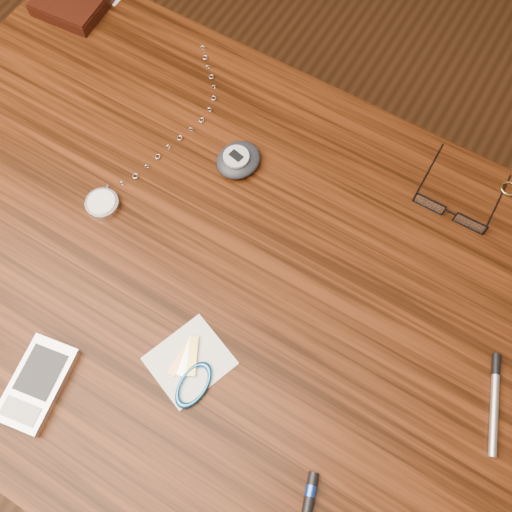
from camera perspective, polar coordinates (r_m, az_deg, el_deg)
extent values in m
plane|color=#472814|center=(1.48, -3.05, -11.73)|extent=(3.80, 3.80, 0.00)
cube|color=#3D1A09|center=(0.77, -5.71, -1.25)|extent=(1.00, 0.70, 0.03)
cylinder|color=#4C2814|center=(1.37, -13.29, 12.15)|extent=(0.05, 0.05, 0.71)
cylinder|color=#4C2814|center=(1.22, 22.38, -6.50)|extent=(0.05, 0.05, 0.71)
cube|color=black|center=(1.05, -17.98, 22.84)|extent=(0.11, 0.10, 0.02)
cube|color=black|center=(0.81, 16.97, 5.01)|extent=(0.04, 0.00, 0.02)
cube|color=white|center=(0.81, 16.97, 5.01)|extent=(0.04, 0.00, 0.02)
cylinder|color=black|center=(0.85, 16.84, 8.08)|extent=(0.00, 0.11, 0.00)
cube|color=black|center=(0.82, 20.61, 3.07)|extent=(0.04, 0.00, 0.02)
cube|color=white|center=(0.82, 20.61, 3.07)|extent=(0.04, 0.00, 0.02)
cylinder|color=black|center=(0.86, 22.95, 4.81)|extent=(0.00, 0.11, 0.00)
cube|color=black|center=(0.81, 18.87, 4.15)|extent=(0.01, 0.00, 0.00)
torus|color=tan|center=(0.88, 23.96, 6.19)|extent=(0.03, 0.03, 0.00)
cylinder|color=silver|center=(0.81, -15.11, 5.06)|extent=(0.05, 0.05, 0.01)
cylinder|color=silver|center=(0.81, -15.22, 5.27)|extent=(0.04, 0.04, 0.00)
cylinder|color=silver|center=(0.82, -14.66, 6.65)|extent=(0.01, 0.01, 0.01)
torus|color=silver|center=(0.83, -13.25, 7.08)|extent=(0.01, 0.01, 0.01)
torus|color=silver|center=(0.83, -11.98, 7.83)|extent=(0.01, 0.01, 0.00)
torus|color=silver|center=(0.83, -10.85, 8.78)|extent=(0.01, 0.01, 0.01)
torus|color=silver|center=(0.84, -9.81, 9.78)|extent=(0.01, 0.01, 0.00)
torus|color=silver|center=(0.85, -8.75, 10.74)|extent=(0.01, 0.01, 0.01)
torus|color=silver|center=(0.85, -7.64, 11.63)|extent=(0.01, 0.01, 0.00)
torus|color=silver|center=(0.86, -6.51, 12.47)|extent=(0.01, 0.00, 0.01)
torus|color=silver|center=(0.87, -5.48, 13.37)|extent=(0.01, 0.01, 0.00)
torus|color=silver|center=(0.88, -4.67, 14.39)|extent=(0.01, 0.00, 0.01)
torus|color=silver|center=(0.89, -4.26, 15.47)|extent=(0.01, 0.01, 0.00)
torus|color=silver|center=(0.90, -4.24, 16.51)|extent=(0.01, 0.01, 0.01)
torus|color=silver|center=(0.91, -4.49, 17.44)|extent=(0.01, 0.01, 0.00)
torus|color=silver|center=(0.93, -4.83, 18.30)|extent=(0.01, 0.01, 0.01)
torus|color=silver|center=(0.94, -5.13, 19.16)|extent=(0.01, 0.01, 0.00)
torus|color=silver|center=(0.95, -5.34, 20.02)|extent=(0.01, 0.01, 0.01)
cube|color=#ADAEB2|center=(0.75, -21.02, -11.87)|extent=(0.08, 0.12, 0.01)
cube|color=black|center=(0.74, -20.75, -10.80)|extent=(0.05, 0.07, 0.00)
cube|color=#989CA0|center=(0.74, -22.52, -14.14)|extent=(0.05, 0.03, 0.00)
ellipsoid|color=black|center=(0.81, -1.76, 9.58)|extent=(0.07, 0.08, 0.02)
cylinder|color=#A7ABB0|center=(0.80, -1.99, 9.89)|extent=(0.04, 0.04, 0.00)
cube|color=black|center=(0.80, -2.00, 10.00)|extent=(0.02, 0.02, 0.00)
cube|color=white|center=(0.72, -6.65, -10.38)|extent=(0.11, 0.11, 0.00)
torus|color=#1A5997|center=(0.71, -6.25, -12.67)|extent=(0.05, 0.05, 0.01)
cube|color=olive|center=(0.72, -7.39, -10.01)|extent=(0.01, 0.05, 0.00)
cube|color=silver|center=(0.72, -6.88, -9.95)|extent=(0.02, 0.05, 0.00)
cube|color=olive|center=(0.71, -6.37, -9.88)|extent=(0.03, 0.05, 0.00)
cylinder|color=silver|center=(0.76, 22.73, -13.48)|extent=(0.05, 0.12, 0.01)
cylinder|color=black|center=(0.77, 22.87, -9.97)|extent=(0.02, 0.03, 0.01)
cylinder|color=#1D43B4|center=(0.70, 5.49, -22.35)|extent=(0.02, 0.02, 0.01)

